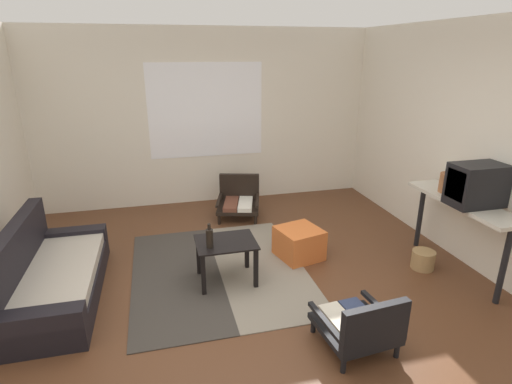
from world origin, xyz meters
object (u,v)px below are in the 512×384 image
at_px(couch, 49,278).
at_px(crt_television, 477,185).
at_px(console_shelf, 461,210).
at_px(glass_bottle, 210,238).
at_px(ottoman_orange, 299,243).
at_px(armchair_striped_foreground, 360,325).
at_px(clay_vase, 448,182).
at_px(coffee_table, 226,250).
at_px(armchair_by_window, 239,199).
at_px(wicker_basket, 423,260).

bearing_deg(couch, crt_television, -8.85).
xyz_separation_m(console_shelf, glass_bottle, (-2.68, 0.32, -0.17)).
bearing_deg(crt_television, ottoman_orange, 150.98).
relative_size(armchair_striped_foreground, clay_vase, 2.09).
height_order(coffee_table, armchair_by_window, armchair_by_window).
distance_m(armchair_striped_foreground, console_shelf, 1.94).
relative_size(clay_vase, glass_bottle, 1.20).
xyz_separation_m(console_shelf, crt_television, (-0.00, -0.14, 0.33)).
distance_m(ottoman_orange, console_shelf, 1.81).
xyz_separation_m(clay_vase, glass_bottle, (-2.68, 0.05, -0.40)).
xyz_separation_m(armchair_striped_foreground, ottoman_orange, (0.07, 1.64, -0.06)).
height_order(armchair_by_window, ottoman_orange, armchair_by_window).
distance_m(console_shelf, clay_vase, 0.35).
bearing_deg(couch, glass_bottle, -7.23).
xyz_separation_m(coffee_table, wicker_basket, (2.21, -0.29, -0.26)).
relative_size(coffee_table, ottoman_orange, 1.31).
xyz_separation_m(armchair_by_window, crt_television, (1.99, -2.33, 0.81)).
bearing_deg(clay_vase, armchair_by_window, 136.04).
relative_size(glass_bottle, wicker_basket, 1.00).
height_order(couch, ottoman_orange, couch).
distance_m(clay_vase, wicker_basket, 0.92).
xyz_separation_m(couch, armchair_striped_foreground, (2.62, -1.44, 0.01)).
distance_m(coffee_table, armchair_by_window, 1.85).
xyz_separation_m(armchair_by_window, console_shelf, (1.99, -2.18, 0.48)).
bearing_deg(crt_television, armchair_by_window, 130.50).
relative_size(couch, crt_television, 3.44).
relative_size(armchair_striped_foreground, wicker_basket, 2.51).
distance_m(coffee_table, wicker_basket, 2.25).
xyz_separation_m(coffee_table, crt_television, (2.50, -0.56, 0.70)).
bearing_deg(armchair_striped_foreground, crt_television, 25.36).
bearing_deg(coffee_table, glass_bottle, -152.66).
distance_m(coffee_table, ottoman_orange, 1.00).
height_order(couch, clay_vase, clay_vase).
bearing_deg(ottoman_orange, armchair_by_window, 106.25).
bearing_deg(glass_bottle, clay_vase, -1.17).
bearing_deg(wicker_basket, coffee_table, 172.60).
height_order(armchair_by_window, clay_vase, clay_vase).
height_order(armchair_striped_foreground, glass_bottle, glass_bottle).
bearing_deg(glass_bottle, ottoman_orange, 19.96).
height_order(coffee_table, crt_television, crt_television).
distance_m(crt_television, wicker_basket, 1.03).
xyz_separation_m(couch, console_shelf, (4.26, -0.52, 0.51)).
bearing_deg(wicker_basket, console_shelf, -23.25).
xyz_separation_m(couch, wicker_basket, (3.97, -0.39, -0.12)).
distance_m(armchair_by_window, console_shelf, 2.99).
bearing_deg(glass_bottle, crt_television, -9.81).
height_order(clay_vase, wicker_basket, clay_vase).
xyz_separation_m(coffee_table, armchair_striped_foreground, (0.86, -1.33, -0.13)).
bearing_deg(coffee_table, wicker_basket, -7.40).
distance_m(glass_bottle, wicker_basket, 2.44).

